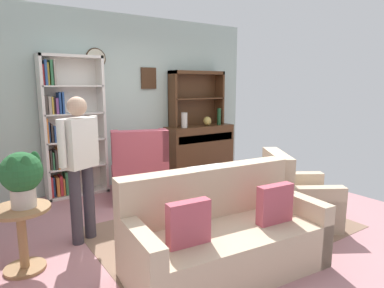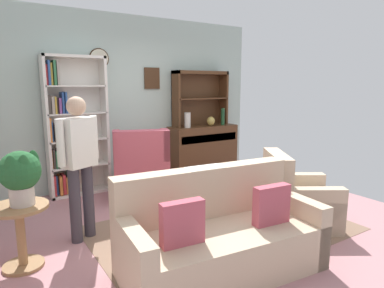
% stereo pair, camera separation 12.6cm
% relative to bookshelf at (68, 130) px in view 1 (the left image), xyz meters
% --- Properties ---
extents(ground_plane, '(5.40, 4.60, 0.02)m').
position_rel_bookshelf_xyz_m(ground_plane, '(0.95, -1.94, -1.02)').
color(ground_plane, '#B27A7F').
extents(wall_back, '(5.00, 0.09, 2.80)m').
position_rel_bookshelf_xyz_m(wall_back, '(0.95, 0.19, 0.39)').
color(wall_back, '#ADC1B7').
rests_on(wall_back, ground_plane).
extents(area_rug, '(2.94, 1.93, 0.01)m').
position_rel_bookshelf_xyz_m(area_rug, '(1.15, -2.24, -1.01)').
color(area_rug, '#846651').
rests_on(area_rug, ground_plane).
extents(bookshelf, '(0.90, 0.30, 2.10)m').
position_rel_bookshelf_xyz_m(bookshelf, '(0.00, 0.00, 0.00)').
color(bookshelf, silver).
rests_on(bookshelf, ground_plane).
extents(sideboard, '(1.30, 0.45, 0.92)m').
position_rel_bookshelf_xyz_m(sideboard, '(2.35, -0.08, -0.51)').
color(sideboard, '#4C2D19').
rests_on(sideboard, ground_plane).
extents(sideboard_hutch, '(1.10, 0.26, 1.00)m').
position_rel_bookshelf_xyz_m(sideboard_hutch, '(2.35, 0.03, 0.54)').
color(sideboard_hutch, '#4C2D19').
rests_on(sideboard_hutch, sideboard).
extents(vase_tall, '(0.11, 0.11, 0.27)m').
position_rel_bookshelf_xyz_m(vase_tall, '(1.96, -0.16, 0.04)').
color(vase_tall, beige).
rests_on(vase_tall, sideboard).
extents(vase_round, '(0.15, 0.15, 0.17)m').
position_rel_bookshelf_xyz_m(vase_round, '(2.48, -0.15, -0.01)').
color(vase_round, tan).
rests_on(vase_round, sideboard).
extents(bottle_wine, '(0.07, 0.07, 0.32)m').
position_rel_bookshelf_xyz_m(bottle_wine, '(2.74, -0.17, 0.06)').
color(bottle_wine, '#194223').
rests_on(bottle_wine, sideboard).
extents(couch_floral, '(1.87, 1.02, 0.90)m').
position_rel_bookshelf_xyz_m(couch_floral, '(0.59, -2.92, -0.70)').
color(couch_floral, '#C6AD8E').
rests_on(couch_floral, ground_plane).
extents(armchair_floral, '(1.06, 1.05, 0.88)m').
position_rel_bookshelf_xyz_m(armchair_floral, '(1.99, -2.62, -0.73)').
color(armchair_floral, '#C6AD8E').
rests_on(armchair_floral, ground_plane).
extents(wingback_chair, '(1.00, 1.01, 1.05)m').
position_rel_bookshelf_xyz_m(wingback_chair, '(0.80, -0.73, -0.63)').
color(wingback_chair, '#B74C5B').
rests_on(wingback_chair, ground_plane).
extents(plant_stand, '(0.52, 0.52, 0.60)m').
position_rel_bookshelf_xyz_m(plant_stand, '(-0.93, -1.92, -0.64)').
color(plant_stand, '#997047').
rests_on(plant_stand, ground_plane).
extents(potted_plant_large, '(0.36, 0.36, 0.50)m').
position_rel_bookshelf_xyz_m(potted_plant_large, '(-0.89, -1.92, -0.12)').
color(potted_plant_large, beige).
rests_on(potted_plant_large, plant_stand).
extents(person_reading, '(0.50, 0.33, 1.56)m').
position_rel_bookshelf_xyz_m(person_reading, '(-0.30, -1.63, -0.11)').
color(person_reading, '#38333D').
rests_on(person_reading, ground_plane).
extents(coffee_table, '(0.80, 0.50, 0.42)m').
position_rel_bookshelf_xyz_m(coffee_table, '(0.73, -2.14, -0.66)').
color(coffee_table, '#4C2D19').
rests_on(coffee_table, ground_plane).
extents(book_stack, '(0.20, 0.16, 0.11)m').
position_rel_bookshelf_xyz_m(book_stack, '(0.80, -2.09, -0.54)').
color(book_stack, gold).
rests_on(book_stack, coffee_table).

